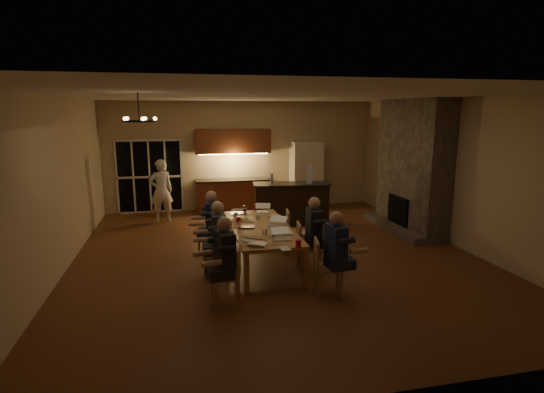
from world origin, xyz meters
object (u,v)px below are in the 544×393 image
at_px(bar_blender, 310,174).
at_px(person_left_mid, 218,240).
at_px(laptop_f, 263,207).
at_px(laptop_c, 247,221).
at_px(person_right_near, 335,254).
at_px(laptop_a, 258,238).
at_px(chair_left_mid, 217,254).
at_px(chair_right_mid, 309,247).
at_px(laptop_b, 282,233).
at_px(plate_left, 250,240).
at_px(mug_front, 265,231).
at_px(person_left_far, 212,225).
at_px(chandelier, 139,121).
at_px(plate_far, 274,216).
at_px(can_cola, 244,208).
at_px(laptop_d, 277,221).
at_px(refrigerator, 306,175).
at_px(chair_left_far, 210,236).
at_px(chair_left_near, 225,275).
at_px(bar_bottle, 272,179).
at_px(person_left_near, 225,261).
at_px(chair_right_near, 329,267).
at_px(mug_back, 236,215).
at_px(person_right_mid, 314,234).
at_px(dining_table, 261,245).
at_px(can_silver, 273,233).
at_px(plate_near, 287,233).
at_px(redcup_mid, 239,220).
at_px(chair_right_far, 297,232).
at_px(standing_person, 161,191).
at_px(laptop_e, 238,208).
at_px(redcup_far, 255,207).
at_px(mug_mid, 258,217).
at_px(bar_island, 291,204).
at_px(redcup_near, 298,243).

bearing_deg(bar_blender, person_left_mid, -112.45).
bearing_deg(laptop_f, laptop_c, -100.53).
distance_m(person_right_near, laptop_a, 1.29).
bearing_deg(person_left_mid, chair_left_mid, -37.41).
relative_size(chair_right_mid, laptop_b, 2.78).
bearing_deg(plate_left, mug_front, 46.07).
relative_size(person_left_far, chandelier, 2.63).
relative_size(plate_far, bar_blender, 0.58).
distance_m(chandelier, laptop_c, 2.65).
bearing_deg(laptop_b, can_cola, 99.25).
height_order(chandelier, laptop_d, chandelier).
height_order(chair_right_mid, laptop_f, laptop_f).
distance_m(refrigerator, chair_left_far, 5.12).
xyz_separation_m(chair_left_near, laptop_b, (1.04, 0.64, 0.42)).
relative_size(laptop_b, bar_bottle, 1.33).
relative_size(chair_left_far, mug_front, 8.90).
bearing_deg(person_left_near, laptop_a, 120.10).
distance_m(chandelier, bar_blender, 5.18).
bearing_deg(chair_right_near, person_left_near, 103.36).
distance_m(person_right_near, mug_back, 2.76).
distance_m(laptop_c, laptop_d, 0.58).
bearing_deg(person_left_far, person_right_mid, 66.57).
bearing_deg(dining_table, bar_bottle, 73.40).
bearing_deg(can_cola, laptop_b, -82.25).
relative_size(person_right_mid, can_silver, 11.50).
distance_m(person_right_mid, mug_front, 0.93).
bearing_deg(bar_bottle, dining_table, -106.60).
xyz_separation_m(laptop_b, laptop_c, (-0.46, 0.91, 0.00)).
relative_size(plate_near, bar_bottle, 1.00).
bearing_deg(plate_left, redcup_mid, 90.72).
bearing_deg(bar_bottle, person_left_near, -110.93).
distance_m(chair_right_far, laptop_c, 1.32).
bearing_deg(standing_person, laptop_f, 115.48).
distance_m(dining_table, laptop_e, 1.27).
relative_size(chair_right_near, laptop_b, 2.78).
height_order(person_left_near, person_right_mid, same).
xyz_separation_m(redcup_far, plate_left, (-0.50, -2.23, -0.05)).
relative_size(mug_mid, mug_back, 1.00).
relative_size(person_left_far, plate_far, 5.11).
relative_size(dining_table, chandelier, 5.23).
bearing_deg(chair_right_mid, can_cola, 36.23).
distance_m(chair_right_far, chandelier, 3.87).
bearing_deg(chair_right_near, bar_island, 4.38).
relative_size(person_left_mid, person_right_mid, 1.00).
distance_m(chandelier, can_silver, 2.91).
bearing_deg(redcup_near, can_silver, 111.82).
height_order(person_left_far, plate_left, person_left_far).
height_order(refrigerator, laptop_f, refrigerator).
relative_size(laptop_b, redcup_near, 2.67).
height_order(mug_mid, plate_left, mug_mid).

